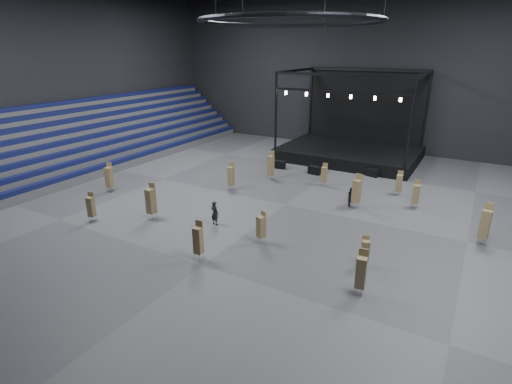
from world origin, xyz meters
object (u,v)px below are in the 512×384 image
Objects in this scene: flight_case_left at (279,165)px; chair_stack_1 at (365,250)px; flight_case_mid at (314,170)px; chair_stack_13 at (485,223)px; crew_member at (351,197)px; flight_case_right at (373,173)px; chair_stack_12 at (261,226)px; chair_stack_3 at (109,177)px; chair_stack_2 at (231,176)px; chair_stack_11 at (357,191)px; chair_stack_9 at (416,193)px; stage at (352,144)px; chair_stack_0 at (324,174)px; chair_stack_7 at (91,206)px; chair_stack_8 at (151,200)px; chair_stack_4 at (271,165)px; chair_stack_6 at (361,272)px; man_center at (215,213)px; chair_stack_10 at (399,183)px; chair_stack_5 at (198,240)px.

chair_stack_1 is (12.56, -14.41, 0.56)m from flight_case_left.
flight_case_left is 3.76m from flight_case_mid.
crew_member is at bearing 173.77° from chair_stack_13.
flight_case_right is 0.42× the size of chair_stack_13.
chair_stack_3 is at bearing -163.95° from chair_stack_12.
flight_case_left is 7.76m from chair_stack_2.
chair_stack_2 reaches higher than crew_member.
chair_stack_2 is at bearing -160.57° from chair_stack_11.
stage is at bearing 116.95° from chair_stack_9.
chair_stack_0 is 0.98× the size of chair_stack_12.
crew_member is at bearing -86.45° from flight_case_right.
chair_stack_7 is at bearing -125.53° from flight_case_right.
chair_stack_8 is at bearing -97.76° from flight_case_left.
chair_stack_3 is 1.21× the size of chair_stack_7.
chair_stack_12 is at bearing -59.03° from chair_stack_4.
chair_stack_6 is 0.90× the size of chair_stack_11.
flight_case_mid is at bearing 45.13° from chair_stack_7.
chair_stack_11 is at bearing 101.27° from chair_stack_6.
chair_stack_13 is 9.12m from crew_member.
man_center reaches higher than flight_case_mid.
chair_stack_9 is 1.04× the size of chair_stack_12.
chair_stack_7 is 1.03× the size of chair_stack_10.
flight_case_mid is 8.84m from chair_stack_2.
chair_stack_3 reaches higher than flight_case_right.
chair_stack_10 is 0.98× the size of chair_stack_12.
chair_stack_3 reaches higher than chair_stack_2.
flight_case_mid is 8.35m from chair_stack_10.
chair_stack_5 reaches higher than crew_member.
flight_case_right is at bearing -18.41° from crew_member.
chair_stack_3 is 0.95× the size of chair_stack_4.
chair_stack_12 is at bearing 176.73° from man_center.
chair_stack_3 is 6.02m from chair_stack_7.
man_center is at bearing -17.13° from chair_stack_3.
chair_stack_6 is 1.16× the size of chair_stack_12.
chair_stack_12 is (11.75, 3.02, 0.00)m from chair_stack_7.
chair_stack_3 reaches higher than chair_stack_7.
flight_case_left is 0.77× the size of crew_member.
chair_stack_10 is (8.10, -1.92, 0.70)m from flight_case_mid.
chair_stack_8 reaches higher than chair_stack_1.
stage is 10.63m from chair_stack_0.
flight_case_right is 0.47× the size of chair_stack_6.
chair_stack_12 is (-6.28, -0.50, 0.14)m from chair_stack_1.
chair_stack_5 is (3.34, -14.99, -0.14)m from chair_stack_4.
stage is at bearing 81.26° from chair_stack_5.
flight_case_left is at bearing 108.38° from chair_stack_1.
chair_stack_0 is 0.94× the size of chair_stack_9.
chair_stack_0 is 0.86× the size of chair_stack_5.
flight_case_mid is at bearing 19.64° from crew_member.
chair_stack_8 is 1.79× the size of crew_member.
crew_member is at bearing -48.40° from flight_case_mid.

